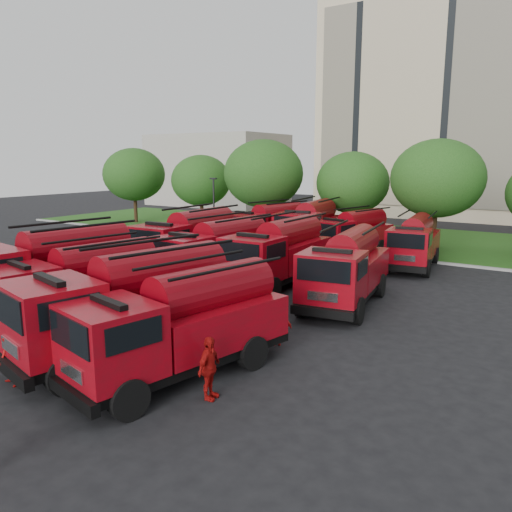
{
  "coord_description": "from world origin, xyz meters",
  "views": [
    {
      "loc": [
        14.69,
        -14.57,
        6.56
      ],
      "look_at": [
        1.34,
        5.97,
        1.8
      ],
      "focal_mm": 35.0,
      "sensor_mm": 36.0,
      "label": 1
    }
  ],
  "objects_px": {
    "fire_truck_6": "(279,253)",
    "fire_truck_7": "(347,268)",
    "fire_truck_10": "(353,233)",
    "firefighter_2": "(210,399)",
    "firefighter_1": "(12,385)",
    "firefighter_3": "(276,345)",
    "fire_truck_9": "(310,226)",
    "firefighter_5": "(320,307)",
    "fire_truck_3": "(183,324)",
    "fire_truck_1": "(81,284)",
    "fire_truck_8": "(268,226)",
    "fire_truck_2": "(131,304)",
    "firefighter_4": "(164,301)",
    "fire_truck_5": "(217,252)",
    "fire_truck_0": "(51,270)",
    "fire_truck_11": "(414,242)",
    "fire_truck_4": "(190,241)"
  },
  "relations": [
    {
      "from": "fire_truck_6",
      "to": "fire_truck_7",
      "type": "relative_size",
      "value": 1.0
    },
    {
      "from": "fire_truck_10",
      "to": "firefighter_2",
      "type": "bearing_deg",
      "value": -64.99
    },
    {
      "from": "firefighter_1",
      "to": "firefighter_3",
      "type": "distance_m",
      "value": 8.58
    },
    {
      "from": "fire_truck_9",
      "to": "firefighter_3",
      "type": "bearing_deg",
      "value": -74.08
    },
    {
      "from": "fire_truck_6",
      "to": "firefighter_2",
      "type": "height_order",
      "value": "fire_truck_6"
    },
    {
      "from": "firefighter_3",
      "to": "firefighter_5",
      "type": "relative_size",
      "value": 0.96
    },
    {
      "from": "fire_truck_3",
      "to": "firefighter_2",
      "type": "distance_m",
      "value": 2.44
    },
    {
      "from": "fire_truck_1",
      "to": "fire_truck_8",
      "type": "height_order",
      "value": "fire_truck_8"
    },
    {
      "from": "fire_truck_1",
      "to": "fire_truck_2",
      "type": "bearing_deg",
      "value": -7.29
    },
    {
      "from": "fire_truck_3",
      "to": "fire_truck_9",
      "type": "distance_m",
      "value": 22.03
    },
    {
      "from": "fire_truck_9",
      "to": "firefighter_4",
      "type": "xyz_separation_m",
      "value": [
        0.18,
        -15.4,
        -1.81
      ]
    },
    {
      "from": "fire_truck_5",
      "to": "fire_truck_10",
      "type": "height_order",
      "value": "fire_truck_5"
    },
    {
      "from": "fire_truck_0",
      "to": "fire_truck_7",
      "type": "xyz_separation_m",
      "value": [
        10.34,
        8.01,
        -0.14
      ]
    },
    {
      "from": "fire_truck_11",
      "to": "firefighter_4",
      "type": "distance_m",
      "value": 16.02
    },
    {
      "from": "fire_truck_9",
      "to": "firefighter_1",
      "type": "height_order",
      "value": "fire_truck_9"
    },
    {
      "from": "fire_truck_5",
      "to": "fire_truck_10",
      "type": "xyz_separation_m",
      "value": [
        2.94,
        11.55,
        -0.16
      ]
    },
    {
      "from": "fire_truck_5",
      "to": "fire_truck_6",
      "type": "distance_m",
      "value": 3.28
    },
    {
      "from": "fire_truck_0",
      "to": "fire_truck_6",
      "type": "bearing_deg",
      "value": 64.94
    },
    {
      "from": "fire_truck_2",
      "to": "fire_truck_8",
      "type": "height_order",
      "value": "fire_truck_2"
    },
    {
      "from": "fire_truck_0",
      "to": "firefighter_3",
      "type": "xyz_separation_m",
      "value": [
        10.29,
        1.8,
        -1.83
      ]
    },
    {
      "from": "fire_truck_0",
      "to": "firefighter_4",
      "type": "bearing_deg",
      "value": 58.86
    },
    {
      "from": "firefighter_3",
      "to": "firefighter_5",
      "type": "bearing_deg",
      "value": -124.06
    },
    {
      "from": "fire_truck_4",
      "to": "fire_truck_2",
      "type": "bearing_deg",
      "value": -60.64
    },
    {
      "from": "fire_truck_4",
      "to": "fire_truck_9",
      "type": "relative_size",
      "value": 0.98
    },
    {
      "from": "firefighter_1",
      "to": "firefighter_2",
      "type": "xyz_separation_m",
      "value": [
        5.41,
        2.53,
        0.0
      ]
    },
    {
      "from": "firefighter_4",
      "to": "firefighter_1",
      "type": "bearing_deg",
      "value": 169.63
    },
    {
      "from": "fire_truck_3",
      "to": "fire_truck_9",
      "type": "relative_size",
      "value": 0.92
    },
    {
      "from": "fire_truck_1",
      "to": "fire_truck_6",
      "type": "bearing_deg",
      "value": 79.71
    },
    {
      "from": "fire_truck_3",
      "to": "fire_truck_7",
      "type": "height_order",
      "value": "fire_truck_7"
    },
    {
      "from": "fire_truck_6",
      "to": "firefighter_5",
      "type": "relative_size",
      "value": 4.1
    },
    {
      "from": "firefighter_3",
      "to": "fire_truck_11",
      "type": "bearing_deg",
      "value": -133.7
    },
    {
      "from": "fire_truck_11",
      "to": "fire_truck_1",
      "type": "bearing_deg",
      "value": -121.8
    },
    {
      "from": "fire_truck_3",
      "to": "fire_truck_10",
      "type": "relative_size",
      "value": 1.05
    },
    {
      "from": "fire_truck_2",
      "to": "firefighter_4",
      "type": "height_order",
      "value": "fire_truck_2"
    },
    {
      "from": "fire_truck_4",
      "to": "firefighter_4",
      "type": "distance_m",
      "value": 6.76
    },
    {
      "from": "fire_truck_1",
      "to": "fire_truck_9",
      "type": "relative_size",
      "value": 0.9
    },
    {
      "from": "fire_truck_4",
      "to": "fire_truck_6",
      "type": "xyz_separation_m",
      "value": [
        6.19,
        -0.14,
        -0.07
      ]
    },
    {
      "from": "fire_truck_0",
      "to": "fire_truck_6",
      "type": "height_order",
      "value": "fire_truck_0"
    },
    {
      "from": "fire_truck_4",
      "to": "fire_truck_11",
      "type": "xyz_separation_m",
      "value": [
        10.84,
        8.31,
        -0.24
      ]
    },
    {
      "from": "fire_truck_9",
      "to": "firefighter_4",
      "type": "distance_m",
      "value": 15.51
    },
    {
      "from": "fire_truck_11",
      "to": "firefighter_1",
      "type": "xyz_separation_m",
      "value": [
        -5.24,
        -22.97,
        -1.58
      ]
    },
    {
      "from": "firefighter_3",
      "to": "fire_truck_6",
      "type": "bearing_deg",
      "value": -102.53
    },
    {
      "from": "fire_truck_2",
      "to": "fire_truck_9",
      "type": "height_order",
      "value": "fire_truck_9"
    },
    {
      "from": "firefighter_4",
      "to": "fire_truck_6",
      "type": "bearing_deg",
      "value": -53.85
    },
    {
      "from": "fire_truck_4",
      "to": "firefighter_4",
      "type": "bearing_deg",
      "value": -63.11
    },
    {
      "from": "fire_truck_1",
      "to": "firefighter_2",
      "type": "bearing_deg",
      "value": -5.79
    },
    {
      "from": "fire_truck_11",
      "to": "firefighter_5",
      "type": "height_order",
      "value": "fire_truck_11"
    },
    {
      "from": "fire_truck_2",
      "to": "fire_truck_7",
      "type": "relative_size",
      "value": 1.08
    },
    {
      "from": "fire_truck_8",
      "to": "fire_truck_11",
      "type": "bearing_deg",
      "value": 7.81
    },
    {
      "from": "fire_truck_10",
      "to": "firefighter_1",
      "type": "distance_m",
      "value": 24.6
    }
  ]
}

